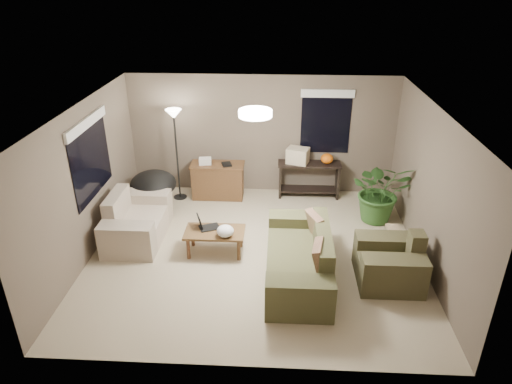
# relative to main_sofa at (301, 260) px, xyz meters

# --- Properties ---
(room_shell) EXTENTS (5.50, 5.50, 5.50)m
(room_shell) POSITION_rel_main_sofa_xyz_m (-0.74, 0.63, 0.96)
(room_shell) COLOR tan
(room_shell) RESTS_ON ground
(main_sofa) EXTENTS (0.95, 2.20, 0.85)m
(main_sofa) POSITION_rel_main_sofa_xyz_m (0.00, 0.00, 0.00)
(main_sofa) COLOR #48482B
(main_sofa) RESTS_ON ground
(throw_pillows) EXTENTS (0.39, 1.39, 0.47)m
(throw_pillows) POSITION_rel_main_sofa_xyz_m (0.26, 0.00, 0.36)
(throw_pillows) COLOR #8C7251
(throw_pillows) RESTS_ON main_sofa
(loveseat) EXTENTS (0.90, 1.60, 0.85)m
(loveseat) POSITION_rel_main_sofa_xyz_m (-2.89, 1.02, 0.00)
(loveseat) COLOR beige
(loveseat) RESTS_ON ground
(armchair) EXTENTS (0.95, 1.00, 0.85)m
(armchair) POSITION_rel_main_sofa_xyz_m (1.36, -0.02, 0.00)
(armchair) COLOR #4C482D
(armchair) RESTS_ON ground
(coffee_table) EXTENTS (1.00, 0.55, 0.42)m
(coffee_table) POSITION_rel_main_sofa_xyz_m (-1.42, 0.59, 0.06)
(coffee_table) COLOR brown
(coffee_table) RESTS_ON ground
(laptop) EXTENTS (0.43, 0.34, 0.24)m
(laptop) POSITION_rel_main_sofa_xyz_m (-1.59, 0.69, 0.19)
(laptop) COLOR black
(laptop) RESTS_ON coffee_table
(plastic_bag) EXTENTS (0.33, 0.31, 0.20)m
(plastic_bag) POSITION_rel_main_sofa_xyz_m (-1.22, 0.44, 0.22)
(plastic_bag) COLOR white
(plastic_bag) RESTS_ON coffee_table
(desk) EXTENTS (1.10, 0.50, 0.75)m
(desk) POSITION_rel_main_sofa_xyz_m (-1.64, 2.71, 0.08)
(desk) COLOR brown
(desk) RESTS_ON ground
(desk_papers) EXTENTS (0.71, 0.30, 0.12)m
(desk_papers) POSITION_rel_main_sofa_xyz_m (-1.79, 2.70, 0.51)
(desk_papers) COLOR silver
(desk_papers) RESTS_ON desk
(console_table) EXTENTS (1.30, 0.40, 0.75)m
(console_table) POSITION_rel_main_sofa_xyz_m (0.26, 2.87, 0.14)
(console_table) COLOR black
(console_table) RESTS_ON ground
(pumpkin) EXTENTS (0.28, 0.28, 0.21)m
(pumpkin) POSITION_rel_main_sofa_xyz_m (0.61, 2.87, 0.56)
(pumpkin) COLOR orange
(pumpkin) RESTS_ON console_table
(cardboard_box) EXTENTS (0.50, 0.44, 0.32)m
(cardboard_box) POSITION_rel_main_sofa_xyz_m (0.01, 2.87, 0.62)
(cardboard_box) COLOR beige
(cardboard_box) RESTS_ON console_table
(papasan_chair) EXTENTS (1.03, 1.03, 0.80)m
(papasan_chair) POSITION_rel_main_sofa_xyz_m (-2.84, 2.11, 0.17)
(papasan_chair) COLOR black
(papasan_chair) RESTS_ON ground
(floor_lamp) EXTENTS (0.32, 0.32, 1.91)m
(floor_lamp) POSITION_rel_main_sofa_xyz_m (-2.44, 2.63, 1.30)
(floor_lamp) COLOR black
(floor_lamp) RESTS_ON ground
(ceiling_fixture) EXTENTS (0.50, 0.50, 0.10)m
(ceiling_fixture) POSITION_rel_main_sofa_xyz_m (-0.74, 0.63, 2.15)
(ceiling_fixture) COLOR white
(ceiling_fixture) RESTS_ON room_shell
(houseplant) EXTENTS (1.11, 1.23, 0.96)m
(houseplant) POSITION_rel_main_sofa_xyz_m (1.55, 1.89, 0.19)
(houseplant) COLOR #2D5923
(houseplant) RESTS_ON ground
(cat_scratching_post) EXTENTS (0.32, 0.32, 0.50)m
(cat_scratching_post) POSITION_rel_main_sofa_xyz_m (1.55, 0.75, -0.08)
(cat_scratching_post) COLOR tan
(cat_scratching_post) RESTS_ON ground
(window_left) EXTENTS (0.05, 1.56, 1.33)m
(window_left) POSITION_rel_main_sofa_xyz_m (-3.47, 0.93, 1.49)
(window_left) COLOR black
(window_left) RESTS_ON room_shell
(window_back) EXTENTS (1.06, 0.05, 1.33)m
(window_back) POSITION_rel_main_sofa_xyz_m (0.56, 3.10, 1.49)
(window_back) COLOR black
(window_back) RESTS_ON room_shell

